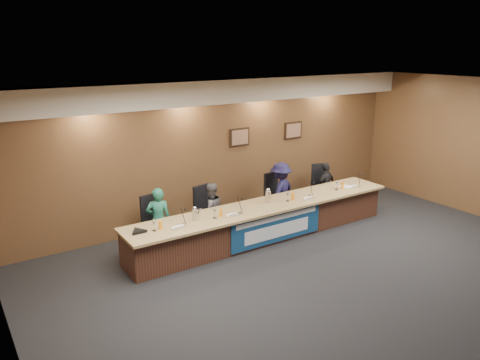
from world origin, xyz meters
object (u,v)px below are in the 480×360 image
object	(u,v)px
office_chair_c	(278,199)
carafe_left	(195,215)
office_chair_a	(157,226)
office_chair_d	(323,189)
panelist_c	(280,192)
dais_body	(265,222)
panelist_b	(211,211)
panelist_d	(326,186)
office_chair_b	(209,214)
banner	(277,227)
carafe_mid	(268,197)
panelist_a	(159,220)
speakerphone	(138,231)

from	to	relation	value
office_chair_c	carafe_left	xyz separation A→B (m)	(-2.56, -0.77, 0.38)
office_chair_a	office_chair_d	xyz separation A→B (m)	(4.40, 0.00, 0.00)
panelist_c	dais_body	bearing A→B (deg)	12.58
office_chair_a	panelist_b	bearing A→B (deg)	-13.16
dais_body	panelist_c	size ratio (longest dim) A/B	4.40
panelist_d	office_chair_a	size ratio (longest dim) A/B	2.41
panelist_c	office_chair_a	distance (m)	3.01
panelist_b	office_chair_b	world-z (taller)	panelist_b
banner	panelist_d	bearing A→B (deg)	24.65
dais_body	panelist_b	bearing A→B (deg)	145.13
panelist_c	carafe_left	xyz separation A→B (m)	(-2.56, -0.67, 0.18)
office_chair_d	carafe_left	bearing A→B (deg)	-149.47
office_chair_b	carafe_mid	size ratio (longest dim) A/B	1.98
office_chair_b	office_chair_d	bearing A→B (deg)	-11.19
panelist_a	office_chair_a	xyz separation A→B (m)	(0.00, 0.10, -0.16)
banner	panelist_b	bearing A→B (deg)	131.12
panelist_d	speakerphone	xyz separation A→B (m)	(-5.07, -0.65, 0.20)
panelist_b	banner	bearing A→B (deg)	135.14
banner	speakerphone	bearing A→B (deg)	171.59
panelist_d	office_chair_b	size ratio (longest dim) A/B	2.41
dais_body	panelist_b	xyz separation A→B (m)	(-0.92, 0.64, 0.24)
banner	office_chair_b	bearing A→B (deg)	128.58
office_chair_b	panelist_b	bearing A→B (deg)	-101.19
banner	office_chair_c	bearing A→B (deg)	52.01
office_chair_b	panelist_d	bearing A→B (deg)	-12.96
panelist_d	office_chair_a	distance (m)	4.41
speakerphone	office_chair_a	bearing A→B (deg)	48.42
banner	carafe_mid	size ratio (longest dim) A/B	9.06
panelist_b	carafe_left	size ratio (longest dim) A/B	5.48
dais_body	panelist_a	xyz separation A→B (m)	(-2.10, 0.64, 0.29)
panelist_c	panelist_d	size ratio (longest dim) A/B	1.18
office_chair_a	carafe_left	xyz separation A→B (m)	(0.44, -0.77, 0.38)
office_chair_a	office_chair_c	bearing A→B (deg)	-8.28
panelist_c	office_chair_c	size ratio (longest dim) A/B	2.84
carafe_left	panelist_c	bearing A→B (deg)	14.72
office_chair_c	banner	bearing A→B (deg)	-136.96
panelist_a	office_chair_b	size ratio (longest dim) A/B	2.68
carafe_left	panelist_b	bearing A→B (deg)	42.72
carafe_left	speakerphone	xyz separation A→B (m)	(-1.11, 0.02, -0.08)
panelist_c	carafe_mid	distance (m)	1.01
panelist_c	speakerphone	xyz separation A→B (m)	(-3.67, -0.65, 0.09)
panelist_b	panelist_d	size ratio (longest dim) A/B	1.03
panelist_a	panelist_b	world-z (taller)	panelist_a
office_chair_a	carafe_mid	size ratio (longest dim) A/B	1.98
panelist_a	speakerphone	size ratio (longest dim) A/B	4.02
banner	office_chair_d	bearing A→B (deg)	26.67
office_chair_c	speakerphone	world-z (taller)	speakerphone
office_chair_c	office_chair_b	bearing A→B (deg)	171.03
panelist_a	carafe_left	world-z (taller)	panelist_a
office_chair_a	office_chair_c	world-z (taller)	same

